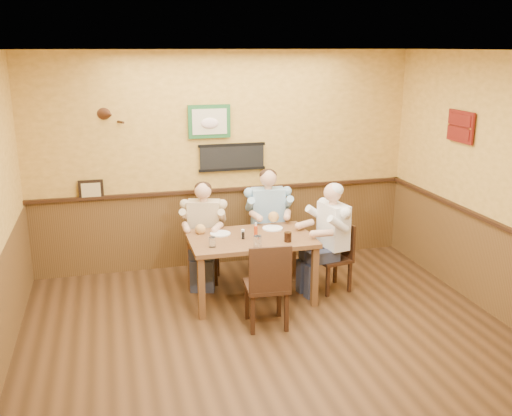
{
  "coord_description": "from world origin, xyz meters",
  "views": [
    {
      "loc": [
        -1.46,
        -4.66,
        2.83
      ],
      "look_at": [
        0.09,
        1.24,
        1.1
      ],
      "focal_mm": 40.0,
      "sensor_mm": 36.0,
      "label": 1
    }
  ],
  "objects": [
    {
      "name": "room",
      "position": [
        0.13,
        0.17,
        1.69
      ],
      "size": [
        5.02,
        5.03,
        2.81
      ],
      "color": "#352110",
      "rests_on": "ground"
    },
    {
      "name": "dining_table",
      "position": [
        0.04,
        1.29,
        0.66
      ],
      "size": [
        1.4,
        0.9,
        0.75
      ],
      "color": "brown",
      "rests_on": "ground"
    },
    {
      "name": "chair_back_left",
      "position": [
        -0.39,
        1.93,
        0.4
      ],
      "size": [
        0.46,
        0.46,
        0.8
      ],
      "primitive_type": null,
      "rotation": [
        0.0,
        0.0,
        -0.27
      ],
      "color": "#341E10",
      "rests_on": "ground"
    },
    {
      "name": "chair_back_right",
      "position": [
        0.46,
        2.06,
        0.43
      ],
      "size": [
        0.43,
        0.43,
        0.85
      ],
      "primitive_type": null,
      "rotation": [
        0.0,
        0.0,
        -0.11
      ],
      "color": "#341E10",
      "rests_on": "ground"
    },
    {
      "name": "chair_right_end",
      "position": [
        1.03,
        1.27,
        0.41
      ],
      "size": [
        0.45,
        0.45,
        0.83
      ],
      "primitive_type": null,
      "rotation": [
        0.0,
        0.0,
        -1.38
      ],
      "color": "#341E10",
      "rests_on": "ground"
    },
    {
      "name": "chair_near_side",
      "position": [
        0.03,
        0.59,
        0.47
      ],
      "size": [
        0.46,
        0.46,
        0.94
      ],
      "primitive_type": null,
      "rotation": [
        0.0,
        0.0,
        3.07
      ],
      "color": "#341E10",
      "rests_on": "ground"
    },
    {
      "name": "diner_tan_shirt",
      "position": [
        -0.39,
        1.93,
        0.57
      ],
      "size": [
        0.65,
        0.65,
        1.14
      ],
      "primitive_type": null,
      "rotation": [
        0.0,
        0.0,
        -0.27
      ],
      "color": "beige",
      "rests_on": "ground"
    },
    {
      "name": "diner_blue_polo",
      "position": [
        0.46,
        2.06,
        0.61
      ],
      "size": [
        0.62,
        0.62,
        1.22
      ],
      "primitive_type": null,
      "rotation": [
        0.0,
        0.0,
        -0.11
      ],
      "color": "#8AB1CF",
      "rests_on": "ground"
    },
    {
      "name": "diner_white_elder",
      "position": [
        1.03,
        1.27,
        0.59
      ],
      "size": [
        0.64,
        0.64,
        1.18
      ],
      "primitive_type": null,
      "rotation": [
        0.0,
        0.0,
        -1.38
      ],
      "color": "white",
      "rests_on": "ground"
    },
    {
      "name": "water_glass_left",
      "position": [
        -0.45,
        1.06,
        0.81
      ],
      "size": [
        0.08,
        0.08,
        0.11
      ],
      "primitive_type": "cylinder",
      "rotation": [
        0.0,
        0.0,
        -0.11
      ],
      "color": "white",
      "rests_on": "dining_table"
    },
    {
      "name": "water_glass_mid",
      "position": [
        0.02,
        0.91,
        0.82
      ],
      "size": [
        0.11,
        0.11,
        0.13
      ],
      "primitive_type": "cylinder",
      "rotation": [
        0.0,
        0.0,
        -0.31
      ],
      "color": "white",
      "rests_on": "dining_table"
    },
    {
      "name": "cola_tumbler",
      "position": [
        0.39,
        1.02,
        0.8
      ],
      "size": [
        0.11,
        0.11,
        0.11
      ],
      "primitive_type": "cylinder",
      "rotation": [
        0.0,
        0.0,
        0.36
      ],
      "color": "black",
      "rests_on": "dining_table"
    },
    {
      "name": "hot_sauce_bottle",
      "position": [
        0.08,
        1.21,
        0.83
      ],
      "size": [
        0.05,
        0.05,
        0.17
      ],
      "primitive_type": "cylinder",
      "rotation": [
        0.0,
        0.0,
        -0.21
      ],
      "color": "#B23713",
      "rests_on": "dining_table"
    },
    {
      "name": "salt_shaker",
      "position": [
        -0.06,
        1.27,
        0.8
      ],
      "size": [
        0.05,
        0.05,
        0.1
      ],
      "primitive_type": "cylinder",
      "rotation": [
        0.0,
        0.0,
        -0.34
      ],
      "color": "white",
      "rests_on": "dining_table"
    },
    {
      "name": "pepper_shaker",
      "position": [
        -0.06,
        1.23,
        0.79
      ],
      "size": [
        0.04,
        0.04,
        0.08
      ],
      "primitive_type": "cylinder",
      "rotation": [
        0.0,
        0.0,
        -0.34
      ],
      "color": "black",
      "rests_on": "dining_table"
    },
    {
      "name": "plate_far_left",
      "position": [
        -0.28,
        1.46,
        0.76
      ],
      "size": [
        0.26,
        0.26,
        0.02
      ],
      "primitive_type": "cylinder",
      "rotation": [
        0.0,
        0.0,
        -0.13
      ],
      "color": "white",
      "rests_on": "dining_table"
    },
    {
      "name": "plate_far_right",
      "position": [
        0.36,
        1.5,
        0.76
      ],
      "size": [
        0.26,
        0.26,
        0.02
      ],
      "primitive_type": "cylinder",
      "rotation": [
        0.0,
        0.0,
        -0.07
      ],
      "color": "white",
      "rests_on": "dining_table"
    }
  ]
}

